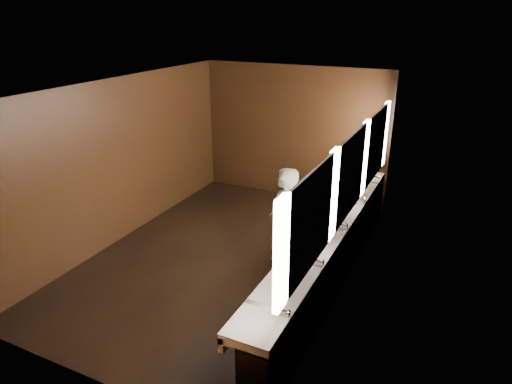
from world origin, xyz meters
TOP-DOWN VIEW (x-y plane):
  - floor at (0.00, 0.00)m, footprint 6.00×6.00m
  - ceiling at (0.00, 0.00)m, footprint 4.00×6.00m
  - wall_back at (0.00, 3.00)m, footprint 4.00×0.02m
  - wall_front at (0.00, -3.00)m, footprint 4.00×0.02m
  - wall_left at (-2.00, 0.00)m, footprint 0.02×6.00m
  - wall_right at (2.00, 0.00)m, footprint 0.02×6.00m
  - sink_counter at (1.79, 0.00)m, footprint 0.55×5.40m
  - mirror_band at (1.98, -0.00)m, footprint 0.06×5.03m
  - person at (1.06, -0.06)m, footprint 0.50×0.68m
  - trash_bin at (1.58, -1.65)m, footprint 0.47×0.47m

SIDE VIEW (x-z plane):
  - floor at x=0.00m, z-range 0.00..0.00m
  - trash_bin at x=1.58m, z-range 0.00..0.55m
  - sink_counter at x=1.79m, z-range -0.01..1.00m
  - person at x=1.06m, z-range 0.00..1.73m
  - wall_back at x=0.00m, z-range 0.00..2.80m
  - wall_front at x=0.00m, z-range 0.00..2.80m
  - wall_left at x=-2.00m, z-range 0.00..2.80m
  - wall_right at x=2.00m, z-range 0.00..2.80m
  - mirror_band at x=1.98m, z-range 1.17..2.32m
  - ceiling at x=0.00m, z-range 2.79..2.81m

